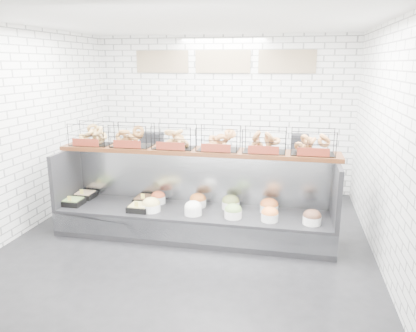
# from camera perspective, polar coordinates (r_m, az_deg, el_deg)

# --- Properties ---
(ground) EXTENTS (5.50, 5.50, 0.00)m
(ground) POSITION_cam_1_polar(r_m,az_deg,el_deg) (5.82, -2.79, -10.87)
(ground) COLOR black
(ground) RESTS_ON ground
(room_shell) EXTENTS (5.02, 5.51, 3.01)m
(room_shell) POSITION_cam_1_polar(r_m,az_deg,el_deg) (5.87, -1.54, 10.22)
(room_shell) COLOR white
(room_shell) RESTS_ON ground
(display_case) EXTENTS (4.00, 0.90, 1.20)m
(display_case) POSITION_cam_1_polar(r_m,az_deg,el_deg) (6.00, -1.92, -6.67)
(display_case) COLOR black
(display_case) RESTS_ON ground
(bagel_shelf) EXTENTS (4.10, 0.50, 0.40)m
(bagel_shelf) POSITION_cam_1_polar(r_m,az_deg,el_deg) (5.88, -1.73, 3.64)
(bagel_shelf) COLOR #3C1C0C
(bagel_shelf) RESTS_ON display_case
(prep_counter) EXTENTS (4.00, 0.60, 1.20)m
(prep_counter) POSITION_cam_1_polar(r_m,az_deg,el_deg) (7.90, 1.57, -0.41)
(prep_counter) COLOR #93969B
(prep_counter) RESTS_ON ground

